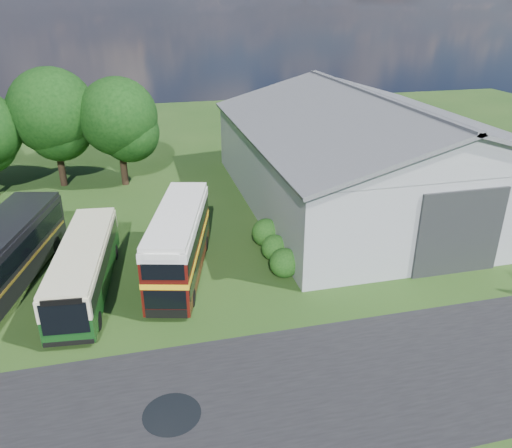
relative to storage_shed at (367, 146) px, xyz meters
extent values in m
plane|color=#1C3C13|center=(-15.00, -15.98, -4.17)|extent=(120.00, 120.00, 0.00)
cube|color=black|center=(-12.00, -18.98, -4.17)|extent=(60.00, 8.00, 0.02)
cylinder|color=black|center=(-16.50, -18.98, -4.17)|extent=(2.20, 2.20, 0.01)
cube|color=gray|center=(0.00, 0.02, -1.42)|extent=(18.00, 24.00, 5.50)
cube|color=#2D3033|center=(0.00, -12.06, -1.67)|extent=(5.20, 0.18, 5.00)
cylinder|color=black|center=(-23.00, 8.82, -2.37)|extent=(0.56, 0.56, 3.60)
sphere|color=black|center=(-23.00, 8.82, 2.03)|extent=(6.80, 6.80, 6.80)
cylinder|color=black|center=(-18.00, 7.82, -2.51)|extent=(0.56, 0.56, 3.31)
sphere|color=black|center=(-18.00, 7.82, 1.54)|extent=(6.26, 6.26, 6.26)
sphere|color=#194714|center=(-9.40, -9.98, -4.17)|extent=(1.70, 1.70, 1.70)
sphere|color=#194714|center=(-9.40, -7.98, -4.17)|extent=(1.60, 1.60, 1.60)
sphere|color=#194714|center=(-9.40, -5.98, -4.17)|extent=(1.80, 1.80, 1.80)
cube|color=#0E3511|center=(-20.05, -9.16, -2.65)|extent=(3.30, 10.22, 2.50)
cube|color=#410D09|center=(-15.04, -8.61, -2.06)|extent=(4.58, 9.47, 3.67)
camera|label=1|loc=(-16.80, -33.43, 10.00)|focal=35.00mm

